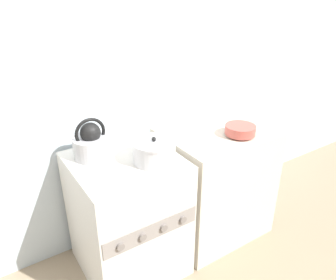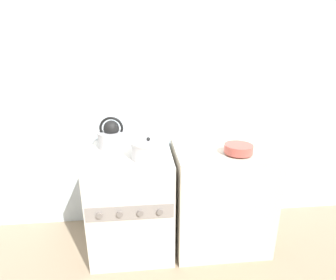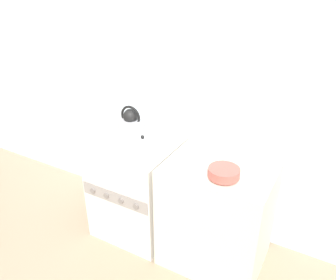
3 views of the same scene
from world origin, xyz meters
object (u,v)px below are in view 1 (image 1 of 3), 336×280
Objects in this scene: kettle at (92,143)px; cooking_pot at (154,151)px; enamel_bowl at (240,130)px; stove at (128,215)px.

cooking_pot is (0.28, -0.25, -0.02)m from kettle.
stove is at bearing 168.72° from enamel_bowl.
kettle reaches higher than enamel_bowl.
stove is 0.54m from kettle.
cooking_pot is at bearing 176.09° from enamel_bowl.
kettle reaches higher than stove.
cooking_pot reaches higher than enamel_bowl.
kettle reaches higher than cooking_pot.
cooking_pot is at bearing -42.21° from kettle.
kettle is at bearing 134.60° from stove.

